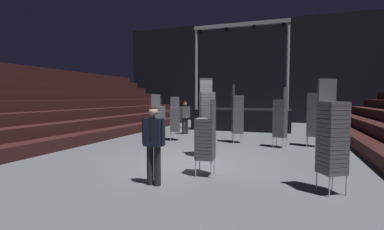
{
  "coord_description": "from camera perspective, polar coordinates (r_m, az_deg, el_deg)",
  "views": [
    {
      "loc": [
        2.81,
        -7.95,
        1.92
      ],
      "look_at": [
        -0.0,
        -0.0,
        1.4
      ],
      "focal_mm": 26.28,
      "sensor_mm": 36.0,
      "label": 1
    }
  ],
  "objects": [
    {
      "name": "chair_stack_front_left",
      "position": [
        6.26,
        26.58,
        -3.89
      ],
      "size": [
        0.61,
        0.61,
        2.31
      ],
      "rotation": [
        0.0,
        0.0,
        3.7
      ],
      "color": "#B2B5BA",
      "rests_on": "ground_plane"
    },
    {
      "name": "man_with_tie",
      "position": [
        6.2,
        -7.84,
        -5.08
      ],
      "size": [
        0.57,
        0.24,
        1.76
      ],
      "rotation": [
        0.0,
        0.0,
        3.11
      ],
      "color": "black",
      "rests_on": "ground_plane"
    },
    {
      "name": "chair_stack_mid_centre",
      "position": [
        9.06,
        3.07,
        -0.53
      ],
      "size": [
        0.59,
        0.59,
        2.56
      ],
      "rotation": [
        0.0,
        0.0,
        3.61
      ],
      "color": "#B2B5BA",
      "rests_on": "ground_plane"
    },
    {
      "name": "ground_plane",
      "position": [
        8.66,
        0.04,
        -9.62
      ],
      "size": [
        22.0,
        30.0,
        0.1
      ],
      "primitive_type": "cube",
      "color": "#515459"
    },
    {
      "name": "chair_stack_rear_centre",
      "position": [
        11.98,
        23.39,
        0.18
      ],
      "size": [
        0.49,
        0.49,
        2.56
      ],
      "rotation": [
        0.0,
        0.0,
        1.45
      ],
      "color": "#B2B5BA",
      "rests_on": "ground_plane"
    },
    {
      "name": "chair_stack_mid_right",
      "position": [
        11.18,
        -6.97,
        -1.08
      ],
      "size": [
        0.62,
        0.62,
        2.05
      ],
      "rotation": [
        0.0,
        0.0,
        4.04
      ],
      "color": "#B2B5BA",
      "rests_on": "ground_plane"
    },
    {
      "name": "bleacher_bank_left",
      "position": [
        14.03,
        -30.92,
        2.54
      ],
      "size": [
        6.0,
        24.0,
        3.6
      ],
      "rotation": [
        0.0,
        0.0,
        1.57
      ],
      "color": "black",
      "rests_on": "ground_plane"
    },
    {
      "name": "chair_stack_mid_left",
      "position": [
        12.08,
        9.21,
        0.25
      ],
      "size": [
        0.57,
        0.57,
        2.48
      ],
      "rotation": [
        0.0,
        0.0,
        5.07
      ],
      "color": "#B2B5BA",
      "rests_on": "ground_plane"
    },
    {
      "name": "stage_riser",
      "position": [
        17.72,
        10.32,
        -0.49
      ],
      "size": [
        5.69,
        3.42,
        6.12
      ],
      "color": "black",
      "rests_on": "ground_plane"
    },
    {
      "name": "chair_stack_front_right",
      "position": [
        11.3,
        17.49,
        -0.52
      ],
      "size": [
        0.55,
        0.55,
        2.31
      ],
      "rotation": [
        0.0,
        0.0,
        1.29
      ],
      "color": "#B2B5BA",
      "rests_on": "ground_plane"
    },
    {
      "name": "arena_end_wall",
      "position": [
        23.21,
        12.6,
        8.6
      ],
      "size": [
        22.0,
        0.3,
        8.0
      ],
      "primitive_type": "cube",
      "color": "black",
      "rests_on": "ground_plane"
    },
    {
      "name": "chair_stack_rear_left",
      "position": [
        6.92,
        2.78,
        -4.6
      ],
      "size": [
        0.46,
        0.46,
        1.88
      ],
      "rotation": [
        0.0,
        0.0,
        1.62
      ],
      "color": "#B2B5BA",
      "rests_on": "ground_plane"
    },
    {
      "name": "chair_stack_rear_right",
      "position": [
        12.64,
        -3.48,
        -0.72
      ],
      "size": [
        0.57,
        0.57,
        1.96
      ],
      "rotation": [
        0.0,
        0.0,
        3.53
      ],
      "color": "#B2B5BA",
      "rests_on": "ground_plane"
    },
    {
      "name": "crew_worker_near_stage",
      "position": [
        14.82,
        -1.42,
        -0.1
      ],
      "size": [
        0.48,
        0.45,
        1.73
      ],
      "rotation": [
        0.0,
        0.0,
        0.74
      ],
      "color": "black",
      "rests_on": "ground_plane"
    }
  ]
}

